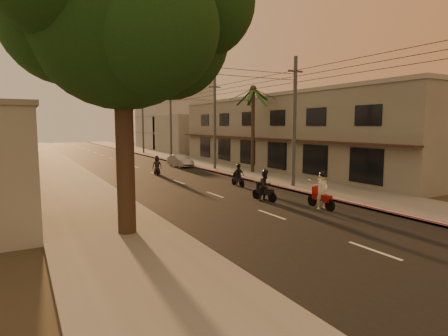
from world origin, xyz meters
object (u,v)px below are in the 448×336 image
(palm_tree, at_px, (253,94))
(scooter_far_a, at_px, (157,166))
(scooter_mid_b, at_px, (238,176))
(parked_car, at_px, (180,161))
(scooter_red, at_px, (322,193))
(scooter_mid_a, at_px, (265,187))
(broadleaf_tree, at_px, (130,15))

(palm_tree, relative_size, scooter_far_a, 4.76)
(scooter_mid_b, distance_m, parked_car, 13.87)
(palm_tree, bearing_deg, scooter_red, -109.18)
(scooter_mid_a, distance_m, scooter_mid_b, 5.32)
(broadleaf_tree, relative_size, scooter_mid_b, 7.18)
(palm_tree, bearing_deg, scooter_mid_a, -119.80)
(scooter_far_a, bearing_deg, scooter_mid_a, -66.10)
(scooter_mid_a, distance_m, scooter_far_a, 14.10)
(scooter_red, distance_m, scooter_mid_a, 3.41)
(scooter_far_a, xyz_separation_m, parked_car, (4.21, 5.00, -0.15))
(scooter_mid_a, bearing_deg, palm_tree, 49.83)
(broadleaf_tree, distance_m, parked_car, 25.55)
(scooter_mid_a, height_order, parked_car, scooter_mid_a)
(scooter_mid_a, height_order, scooter_mid_b, scooter_mid_a)
(scooter_mid_b, bearing_deg, palm_tree, 50.54)
(parked_car, bearing_deg, scooter_red, -96.68)
(palm_tree, relative_size, scooter_red, 4.09)
(scooter_mid_b, relative_size, parked_car, 0.43)
(scooter_mid_b, bearing_deg, parked_car, 86.25)
(scooter_mid_a, distance_m, parked_car, 19.15)
(palm_tree, relative_size, scooter_mid_b, 4.86)
(broadleaf_tree, bearing_deg, scooter_red, -1.67)
(scooter_red, xyz_separation_m, scooter_mid_b, (-0.10, 8.27, -0.12))
(scooter_red, relative_size, scooter_far_a, 1.16)
(broadleaf_tree, height_order, scooter_red, broadleaf_tree)
(scooter_red, height_order, scooter_far_a, scooter_red)
(scooter_far_a, distance_m, parked_car, 6.54)
(scooter_red, height_order, scooter_mid_b, scooter_red)
(scooter_far_a, bearing_deg, scooter_mid_b, -54.18)
(palm_tree, bearing_deg, scooter_mid_b, -130.54)
(scooter_red, relative_size, scooter_mid_a, 1.08)
(broadleaf_tree, height_order, scooter_mid_b, broadleaf_tree)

